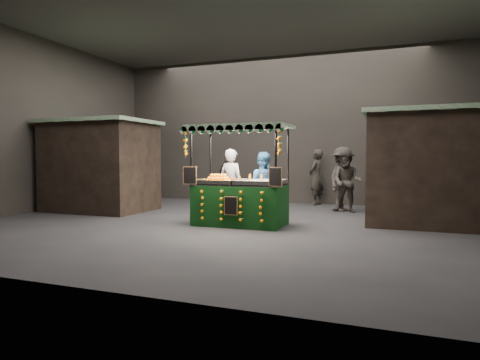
% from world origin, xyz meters
% --- Properties ---
extents(ground, '(12.00, 12.00, 0.00)m').
position_xyz_m(ground, '(0.00, 0.00, 0.00)').
color(ground, black).
rests_on(ground, ground).
extents(market_hall, '(12.10, 10.10, 5.05)m').
position_xyz_m(market_hall, '(0.00, 0.00, 3.38)').
color(market_hall, black).
rests_on(market_hall, ground).
extents(neighbour_stall_left, '(3.00, 2.20, 2.60)m').
position_xyz_m(neighbour_stall_left, '(-4.40, 1.00, 1.31)').
color(neighbour_stall_left, black).
rests_on(neighbour_stall_left, ground).
extents(neighbour_stall_right, '(3.00, 2.20, 2.60)m').
position_xyz_m(neighbour_stall_right, '(4.40, 1.50, 1.31)').
color(neighbour_stall_right, black).
rests_on(neighbour_stall_right, ground).
extents(juice_stall, '(2.33, 1.37, 2.26)m').
position_xyz_m(juice_stall, '(0.32, -0.07, 0.70)').
color(juice_stall, black).
rests_on(juice_stall, ground).
extents(vendor_grey, '(0.71, 0.54, 1.75)m').
position_xyz_m(vendor_grey, '(-0.25, 0.82, 0.87)').
color(vendor_grey, slate).
rests_on(vendor_grey, ground).
extents(vendor_blue, '(0.90, 0.76, 1.68)m').
position_xyz_m(vendor_blue, '(0.49, 1.04, 0.84)').
color(vendor_blue, '#285180').
rests_on(vendor_blue, ground).
extents(shopper_0, '(0.75, 0.53, 1.92)m').
position_xyz_m(shopper_0, '(-4.37, 2.65, 0.96)').
color(shopper_0, black).
rests_on(shopper_0, ground).
extents(shopper_1, '(0.93, 0.77, 1.73)m').
position_xyz_m(shopper_1, '(2.34, 3.07, 0.86)').
color(shopper_1, '#2D2824').
rests_on(shopper_1, ground).
extents(shopper_2, '(1.09, 0.87, 1.73)m').
position_xyz_m(shopper_2, '(-1.41, 3.52, 0.86)').
color(shopper_2, black).
rests_on(shopper_2, ground).
extents(shopper_3, '(1.06, 1.36, 1.84)m').
position_xyz_m(shopper_3, '(2.19, 3.35, 0.92)').
color(shopper_3, black).
rests_on(shopper_3, ground).
extents(shopper_4, '(0.81, 0.55, 1.61)m').
position_xyz_m(shopper_4, '(-4.50, 3.38, 0.80)').
color(shopper_4, '#2E2725').
rests_on(shopper_4, ground).
extents(shopper_5, '(1.26, 1.37, 1.53)m').
position_xyz_m(shopper_5, '(4.50, 2.55, 0.76)').
color(shopper_5, '#2C2524').
rests_on(shopper_5, ground).
extents(shopper_6, '(0.58, 0.74, 1.81)m').
position_xyz_m(shopper_6, '(1.20, 4.60, 0.90)').
color(shopper_6, black).
rests_on(shopper_6, ground).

